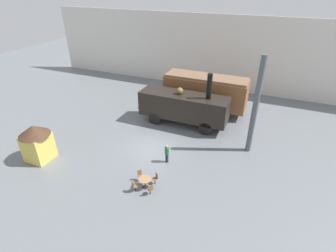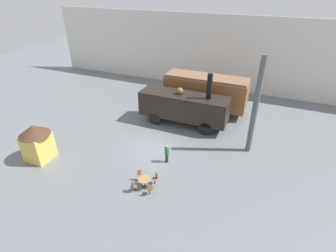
{
  "view_description": "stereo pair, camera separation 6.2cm",
  "coord_description": "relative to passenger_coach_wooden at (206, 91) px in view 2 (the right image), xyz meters",
  "views": [
    {
      "loc": [
        8.39,
        -16.85,
        12.61
      ],
      "look_at": [
        0.88,
        1.0,
        1.6
      ],
      "focal_mm": 28.0,
      "sensor_mm": 36.0,
      "label": 1
    },
    {
      "loc": [
        8.45,
        -16.82,
        12.61
      ],
      "look_at": [
        0.88,
        1.0,
        1.6
      ],
      "focal_mm": 28.0,
      "sensor_mm": 36.0,
      "label": 2
    }
  ],
  "objects": [
    {
      "name": "cafe_chair_3",
      "position": [
        -0.89,
        -13.84,
        -1.78
      ],
      "size": [
        0.4,
        0.4,
        0.87
      ],
      "rotation": [
        0.0,
        0.0,
        13.49
      ],
      "color": "black",
      "rests_on": "ground_plane"
    },
    {
      "name": "cafe_chair_2",
      "position": [
        -1.04,
        -12.69,
        -1.78
      ],
      "size": [
        0.4,
        0.4,
        0.87
      ],
      "rotation": [
        0.0,
        0.0,
        11.91
      ],
      "color": "black",
      "rests_on": "ground_plane"
    },
    {
      "name": "ground_plane",
      "position": [
        -2.06,
        -8.28,
        -2.28
      ],
      "size": [
        80.0,
        80.0,
        0.0
      ],
      "primitive_type": "plane",
      "color": "slate"
    },
    {
      "name": "ticket_kiosk",
      "position": [
        -9.59,
        -13.45,
        -0.61
      ],
      "size": [
        2.34,
        2.34,
        3.0
      ],
      "color": "#DBC151",
      "rests_on": "ground_plane"
    },
    {
      "name": "steam_locomotive",
      "position": [
        -1.05,
        -3.73,
        -0.31
      ],
      "size": [
        8.46,
        2.44,
        5.43
      ],
      "color": "black",
      "rests_on": "ground_plane"
    },
    {
      "name": "backdrop_wall",
      "position": [
        -2.06,
        7.07,
        2.22
      ],
      "size": [
        44.0,
        0.15,
        9.0
      ],
      "color": "silver",
      "rests_on": "ground_plane"
    },
    {
      "name": "cafe_chair_1",
      "position": [
        0.1,
        -12.54,
        -1.78
      ],
      "size": [
        0.4,
        0.4,
        0.87
      ],
      "rotation": [
        0.0,
        0.0,
        10.34
      ],
      "color": "black",
      "rests_on": "ground_plane"
    },
    {
      "name": "support_pillar",
      "position": [
        5.47,
        -5.86,
        1.72
      ],
      "size": [
        0.44,
        0.44,
        8.0
      ],
      "color": "#4C5156",
      "rests_on": "ground_plane"
    },
    {
      "name": "cafe_table_near",
      "position": [
        -0.39,
        -13.19,
        -1.69
      ],
      "size": [
        0.89,
        0.89,
        0.75
      ],
      "color": "black",
      "rests_on": "ground_plane"
    },
    {
      "name": "passenger_coach_wooden",
      "position": [
        0.0,
        0.0,
        0.0
      ],
      "size": [
        8.51,
        2.65,
        3.88
      ],
      "color": "brown",
      "rests_on": "ground_plane"
    },
    {
      "name": "cafe_chair_0",
      "position": [
        0.26,
        -13.68,
        -1.78
      ],
      "size": [
        0.4,
        0.4,
        0.87
      ],
      "rotation": [
        0.0,
        0.0,
        8.77
      ],
      "color": "black",
      "rests_on": "ground_plane"
    },
    {
      "name": "visitor_person",
      "position": [
        -0.15,
        -9.96,
        -1.44
      ],
      "size": [
        0.34,
        0.34,
        1.57
      ],
      "color": "#262633",
      "rests_on": "ground_plane"
    }
  ]
}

